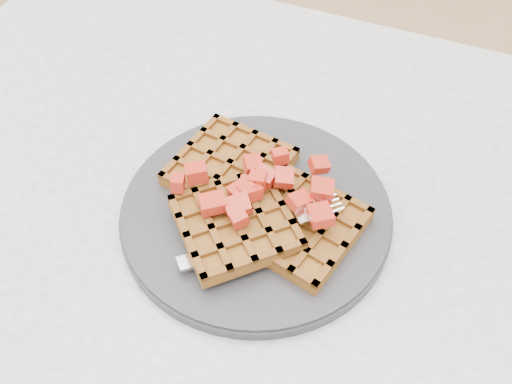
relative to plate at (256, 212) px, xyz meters
The scene contains 5 objects.
table 0.15m from the plate, ahead, with size 1.20×0.80×0.75m.
plate is the anchor object (origin of this frame).
waffles 0.02m from the plate, 87.49° to the right, with size 0.22×0.21×0.03m.
strawberry_pile 0.05m from the plate, ahead, with size 0.15×0.15×0.02m, color #940A00, non-canonical shape.
fork 0.05m from the plate, 45.85° to the right, with size 0.02×0.18×0.02m, color silver, non-canonical shape.
Camera 1 is at (0.06, -0.34, 1.23)m, focal length 40.00 mm.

